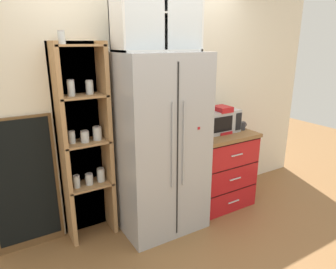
% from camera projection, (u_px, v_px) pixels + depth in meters
% --- Properties ---
extents(ground_plane, '(10.60, 10.60, 0.00)m').
position_uv_depth(ground_plane, '(161.00, 223.00, 3.32)').
color(ground_plane, olive).
extents(wall_back_cream, '(4.91, 0.10, 2.55)m').
position_uv_depth(wall_back_cream, '(142.00, 103.00, 3.27)').
color(wall_back_cream, silver).
rests_on(wall_back_cream, ground).
extents(refrigerator, '(0.85, 0.69, 1.82)m').
position_uv_depth(refrigerator, '(160.00, 145.00, 3.07)').
color(refrigerator, '#ADAFB5').
rests_on(refrigerator, ground).
extents(pantry_shelf_column, '(0.49, 0.30, 2.00)m').
position_uv_depth(pantry_shelf_column, '(84.00, 141.00, 2.92)').
color(pantry_shelf_column, brown).
rests_on(pantry_shelf_column, ground).
extents(counter_cabinet, '(0.76, 0.61, 0.90)m').
position_uv_depth(counter_cabinet, '(218.00, 168.00, 3.64)').
color(counter_cabinet, red).
rests_on(counter_cabinet, ground).
extents(microwave, '(0.44, 0.33, 0.26)m').
position_uv_depth(microwave, '(218.00, 120.00, 3.52)').
color(microwave, '#ADAFB5').
rests_on(microwave, counter_cabinet).
extents(coffee_maker, '(0.17, 0.20, 0.31)m').
position_uv_depth(coffee_maker, '(220.00, 119.00, 3.47)').
color(coffee_maker, red).
rests_on(coffee_maker, counter_cabinet).
extents(mug_navy, '(0.11, 0.07, 0.10)m').
position_uv_depth(mug_navy, '(202.00, 132.00, 3.33)').
color(mug_navy, navy).
rests_on(mug_navy, counter_cabinet).
extents(mug_charcoal, '(0.12, 0.08, 0.09)m').
position_uv_depth(mug_charcoal, '(242.00, 126.00, 3.61)').
color(mug_charcoal, '#2D2D33').
rests_on(mug_charcoal, counter_cabinet).
extents(bottle_cobalt, '(0.07, 0.07, 0.27)m').
position_uv_depth(bottle_cobalt, '(217.00, 121.00, 3.53)').
color(bottle_cobalt, navy).
rests_on(bottle_cobalt, counter_cabinet).
extents(bottle_amber, '(0.06, 0.06, 0.25)m').
position_uv_depth(bottle_amber, '(222.00, 124.00, 3.46)').
color(bottle_amber, brown).
rests_on(bottle_amber, counter_cabinet).
extents(upper_cabinet, '(0.81, 0.32, 0.66)m').
position_uv_depth(upper_cabinet, '(156.00, 14.00, 2.74)').
color(upper_cabinet, silver).
rests_on(upper_cabinet, refrigerator).
extents(chalkboard_menu, '(0.60, 0.04, 1.29)m').
position_uv_depth(chalkboard_menu, '(24.00, 185.00, 2.78)').
color(chalkboard_menu, brown).
rests_on(chalkboard_menu, ground).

